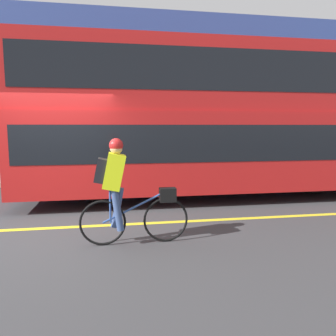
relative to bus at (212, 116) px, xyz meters
name	(u,v)px	position (x,y,z in m)	size (l,w,h in m)	color
ground_plane	(47,228)	(-3.74, -2.15, -2.10)	(80.00, 80.00, 0.00)	#38383A
road_center_line	(46,228)	(-3.74, -2.16, -2.10)	(50.00, 0.14, 0.01)	yellow
sidewalk_curb	(78,177)	(-3.74, 3.53, -2.04)	(60.00, 2.53, 0.13)	#A8A399
building_facade	(79,92)	(-3.74, 4.94, 1.03)	(60.00, 0.30, 6.28)	#33478C
bus	(212,116)	(0.00, 0.00, 0.00)	(9.52, 2.53, 3.79)	black
cyclist_on_bike	(123,188)	(-2.39, -3.19, -1.21)	(1.70, 0.32, 1.66)	black
street_sign_post	(58,135)	(-4.34, 3.39, -0.56)	(0.36, 0.09, 2.53)	#59595B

